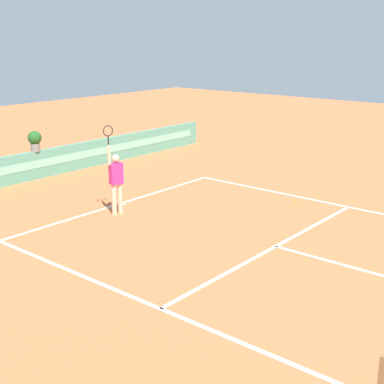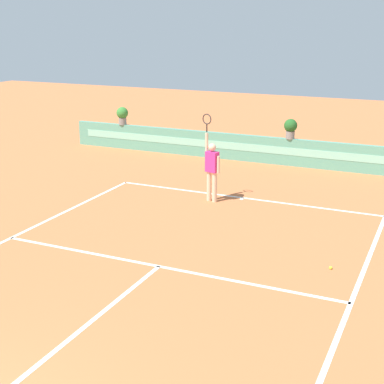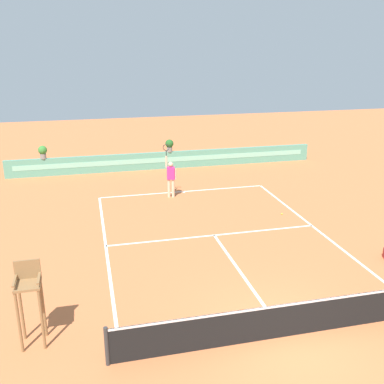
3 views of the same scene
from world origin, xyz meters
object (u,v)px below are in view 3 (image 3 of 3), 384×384
object	(u,v)px
tennis_ball_near_baseline	(282,214)
potted_plant_centre	(169,145)
umpire_chair	(29,294)
potted_plant_far_left	(43,151)
tennis_player	(171,176)

from	to	relation	value
tennis_ball_near_baseline	potted_plant_centre	size ratio (longest dim) A/B	0.09
umpire_chair	potted_plant_far_left	world-z (taller)	umpire_chair
tennis_player	potted_plant_far_left	bearing A→B (deg)	139.82
tennis_ball_near_baseline	potted_plant_far_left	distance (m)	13.50
tennis_ball_near_baseline	potted_plant_far_left	size ratio (longest dim) A/B	0.09
potted_plant_far_left	tennis_ball_near_baseline	bearing A→B (deg)	-39.72
umpire_chair	potted_plant_centre	bearing A→B (deg)	67.44
tennis_player	umpire_chair	bearing A→B (deg)	-118.27
umpire_chair	potted_plant_centre	distance (m)	16.38
potted_plant_far_left	tennis_player	bearing A→B (deg)	-40.18
umpire_chair	tennis_ball_near_baseline	bearing A→B (deg)	34.42
tennis_player	tennis_ball_near_baseline	bearing A→B (deg)	-39.04
tennis_player	potted_plant_centre	distance (m)	5.27
tennis_ball_near_baseline	potted_plant_centre	xyz separation A→B (m)	(-3.26, 8.58, 1.38)
tennis_ball_near_baseline	potted_plant_centre	distance (m)	9.29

